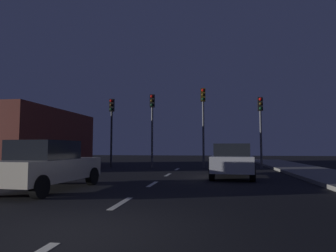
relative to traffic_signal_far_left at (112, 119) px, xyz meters
name	(u,v)px	position (x,y,z in m)	size (l,w,h in m)	color
ground_plane	(156,182)	(4.83, -8.21, -3.39)	(80.00, 80.00, 0.00)	black
lane_stripe_second	(121,203)	(4.83, -12.61, -3.39)	(0.16, 1.60, 0.01)	silver
lane_stripe_third	(153,184)	(4.83, -8.81, -3.39)	(0.16, 1.60, 0.01)	silver
lane_stripe_fourth	(168,175)	(4.83, -5.01, -3.39)	(0.16, 1.60, 0.01)	silver
lane_stripe_fifth	(177,169)	(4.83, -1.21, -3.39)	(0.16, 1.60, 0.01)	silver
traffic_signal_far_left	(112,119)	(0.00, 0.00, 0.00)	(0.32, 0.38, 4.84)	#2D2D30
traffic_signal_center_left	(152,116)	(2.95, 0.00, 0.15)	(0.32, 0.38, 5.08)	#4C4C51
traffic_signal_center_right	(203,112)	(6.47, 0.00, 0.36)	(0.32, 0.38, 5.40)	#4C4C51
traffic_signal_far_right	(261,118)	(10.21, 0.00, -0.10)	(0.32, 0.38, 4.69)	#4C4C51
car_stopped_ahead	(232,160)	(7.96, -5.84, -2.61)	(2.13, 4.35, 1.54)	silver
car_adjacent_lane	(47,165)	(1.79, -10.89, -2.60)	(2.07, 4.17, 1.60)	beige
storefront_left	(26,139)	(-6.14, -0.67, -1.39)	(5.94, 9.68, 4.00)	maroon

